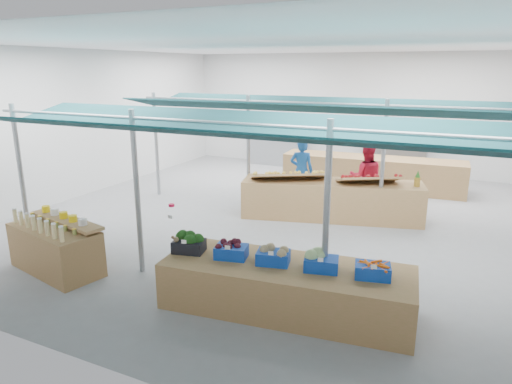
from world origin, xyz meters
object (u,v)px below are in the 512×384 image
bottle_shelf (57,247)px  vendor_right (366,177)px  vendor_left (301,171)px  veg_counter (286,287)px  fruit_counter (331,200)px  crate_stack (397,298)px

bottle_shelf → vendor_right: size_ratio=1.16×
vendor_left → vendor_right: size_ratio=1.00×
veg_counter → vendor_left: bearing=101.1°
fruit_counter → vendor_left: bearing=122.7°
vendor_left → fruit_counter: bearing=122.7°
crate_stack → vendor_left: size_ratio=0.35×
vendor_left → vendor_right: same height
fruit_counter → vendor_right: vendor_right is taller
vendor_right → fruit_counter: bearing=46.6°
crate_stack → vendor_left: bearing=123.2°
vendor_left → vendor_right: 1.80m
fruit_counter → vendor_right: size_ratio=2.50×
fruit_counter → crate_stack: (2.25, -4.18, -0.16)m
veg_counter → vendor_left: 6.11m
bottle_shelf → veg_counter: size_ratio=0.53×
veg_counter → crate_stack: 1.68m
crate_stack → fruit_counter: bearing=118.3°
bottle_shelf → crate_stack: 6.07m
fruit_counter → vendor_left: size_ratio=2.50×
bottle_shelf → fruit_counter: bottle_shelf is taller
bottle_shelf → vendor_right: vendor_right is taller
vendor_right → bottle_shelf: bearing=40.6°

